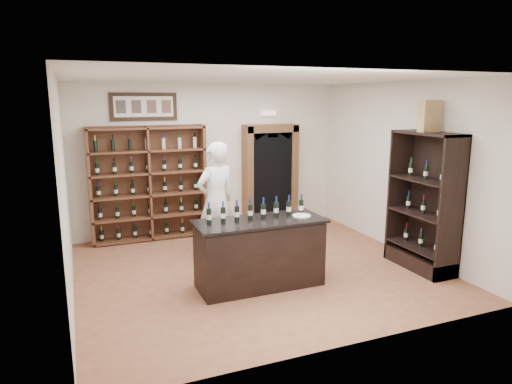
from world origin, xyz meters
The scene contains 22 objects.
floor centered at (0.00, 0.00, 0.00)m, with size 5.50×5.50×0.00m, color #96613C.
ceiling centered at (0.00, 0.00, 3.00)m, with size 5.50×5.50×0.00m, color white.
wall_back centered at (0.00, 2.50, 1.50)m, with size 5.50×0.04×3.00m, color silver.
wall_left centered at (-2.75, 0.00, 1.50)m, with size 0.04×5.00×3.00m, color silver.
wall_right centered at (2.75, 0.00, 1.50)m, with size 0.04×5.00×3.00m, color silver.
wine_shelf centered at (-1.30, 2.33, 1.10)m, with size 2.20×0.38×2.20m.
framed_picture centered at (-1.30, 2.47, 2.55)m, with size 1.25×0.04×0.52m, color black.
arched_doorway centered at (1.25, 2.33, 1.14)m, with size 1.17×0.35×2.17m.
emergency_light centered at (1.25, 2.42, 2.40)m, with size 0.30×0.10×0.10m, color white.
tasting_counter centered at (-0.20, -0.60, 0.49)m, with size 1.88×0.78×1.00m.
counter_bottle_0 centered at (-0.92, -0.49, 1.11)m, with size 0.07×0.07×0.30m.
counter_bottle_1 centered at (-0.71, -0.49, 1.11)m, with size 0.07×0.07×0.30m.
counter_bottle_2 centered at (-0.51, -0.49, 1.11)m, with size 0.07×0.07×0.30m.
counter_bottle_3 centered at (-0.30, -0.49, 1.11)m, with size 0.07×0.07×0.30m.
counter_bottle_4 centered at (-0.10, -0.49, 1.11)m, with size 0.07×0.07×0.30m.
counter_bottle_5 centered at (0.11, -0.49, 1.11)m, with size 0.07×0.07×0.30m.
counter_bottle_6 centered at (0.31, -0.49, 1.11)m, with size 0.07×0.07×0.30m.
counter_bottle_7 centered at (0.52, -0.49, 1.11)m, with size 0.07×0.07×0.30m.
side_cabinet centered at (2.52, -0.90, 0.75)m, with size 0.48×1.20×2.20m.
shopkeeper centered at (-0.42, 0.80, 1.00)m, with size 0.73×0.48×2.01m, color white.
plate centered at (0.44, -0.65, 1.01)m, with size 0.27×0.27×0.02m, color silver.
wine_crate centered at (2.48, -0.89, 2.44)m, with size 0.34×0.14×0.48m, color #A27C55.
Camera 1 is at (-2.62, -6.42, 2.72)m, focal length 32.00 mm.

